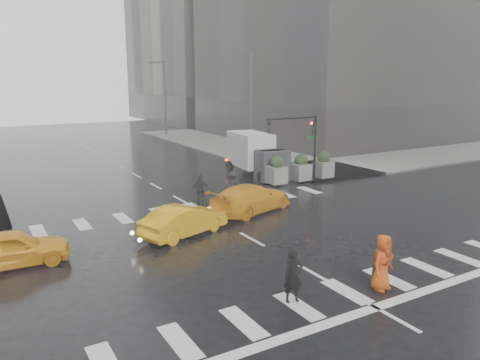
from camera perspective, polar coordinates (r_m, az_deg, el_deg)
ground at (r=20.81m, az=1.44°, el=-7.22°), size 120.00×120.00×0.00m
sidewalk_ne at (r=45.88m, az=10.70°, el=3.49°), size 35.00×35.00×0.15m
building_ne_far at (r=83.15m, az=-2.01°, el=18.76°), size 26.05×26.05×36.00m
road_markings at (r=20.81m, az=1.44°, el=-7.20°), size 18.00×48.00×0.01m
traffic_signal_pole at (r=31.58m, az=7.76°, el=5.41°), size 4.45×0.42×4.50m
street_lamp_near at (r=40.69m, az=1.14°, el=9.50°), size 2.15×0.22×9.00m
street_lamp_far at (r=58.66m, az=-9.27°, el=10.21°), size 2.15×0.22×9.00m
planter_west at (r=30.90m, az=4.49°, el=1.14°), size 1.10×1.10×1.80m
planter_mid at (r=32.06m, az=7.42°, el=1.48°), size 1.10×1.10×1.80m
planter_east at (r=33.31m, az=10.15°, el=1.80°), size 1.10×1.10×1.80m
pedestrian_black at (r=14.82m, az=6.58°, el=-9.02°), size 1.14×1.16×2.43m
pedestrian_brown at (r=17.01m, az=16.79°, el=-9.69°), size 0.76×0.62×1.48m
pedestrian_orange at (r=16.49m, az=16.99°, el=-9.58°), size 1.04×0.79×1.92m
pedestrian_far_a at (r=26.32m, az=-4.81°, el=-1.15°), size 1.16×0.97×1.69m
pedestrian_far_b at (r=27.21m, az=-0.87°, el=-0.66°), size 1.20×1.19×1.69m
taxi_front at (r=19.70m, az=-26.12°, el=-7.50°), size 4.23×1.88×1.41m
taxi_mid at (r=21.25m, az=-6.80°, el=-4.90°), size 4.49×2.78×1.40m
taxi_rear at (r=24.74m, az=1.34°, el=-2.22°), size 4.97×3.46×1.49m
box_truck at (r=33.81m, az=1.96°, el=3.24°), size 2.15×5.73×3.05m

